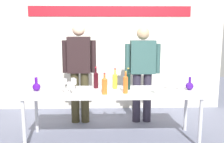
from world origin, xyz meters
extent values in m
plane|color=slate|center=(0.00, 0.00, 0.00)|extent=(10.00, 10.00, 0.00)
cube|color=silver|center=(0.00, 1.55, 1.50)|extent=(4.55, 0.10, 3.00)
cube|color=red|center=(0.00, 1.49, 1.97)|extent=(3.19, 0.01, 0.20)
cube|color=silver|center=(0.00, 0.00, 0.72)|extent=(2.49, 0.70, 0.04)
cylinder|color=silver|center=(-1.18, -0.30, 0.35)|extent=(0.05, 0.05, 0.70)
cylinder|color=silver|center=(1.18, -0.30, 0.35)|extent=(0.05, 0.05, 0.70)
cylinder|color=silver|center=(-1.18, 0.30, 0.35)|extent=(0.05, 0.05, 0.70)
cylinder|color=silver|center=(1.18, 0.30, 0.35)|extent=(0.05, 0.05, 0.70)
sphere|color=#470F8B|center=(-1.09, 0.03, 0.79)|extent=(0.11, 0.11, 0.11)
cylinder|color=#470F8B|center=(-1.09, 0.03, 0.89)|extent=(0.04, 0.04, 0.09)
sphere|color=#42168B|center=(1.13, 0.03, 0.79)|extent=(0.11, 0.11, 0.11)
cylinder|color=#42168B|center=(1.13, 0.03, 0.88)|extent=(0.04, 0.04, 0.09)
cylinder|color=#3B351F|center=(-0.63, 0.73, 0.44)|extent=(0.14, 0.14, 0.89)
cylinder|color=#3B351F|center=(-0.46, 0.73, 0.44)|extent=(0.14, 0.14, 0.89)
cube|color=black|center=(-0.54, 0.73, 1.19)|extent=(0.38, 0.22, 0.61)
cylinder|color=black|center=(-0.78, 0.73, 1.16)|extent=(0.09, 0.09, 0.55)
cylinder|color=black|center=(-0.30, 0.73, 1.16)|extent=(0.09, 0.09, 0.55)
sphere|color=beige|center=(-0.54, 0.73, 1.62)|extent=(0.22, 0.22, 0.22)
cylinder|color=#2D2837|center=(0.45, 0.73, 0.43)|extent=(0.14, 0.14, 0.87)
cylinder|color=#2D2837|center=(0.64, 0.73, 0.43)|extent=(0.14, 0.14, 0.87)
cube|color=#305452|center=(0.54, 0.73, 1.15)|extent=(0.42, 0.22, 0.56)
cylinder|color=#305452|center=(0.28, 0.73, 1.12)|extent=(0.09, 0.09, 0.51)
cylinder|color=#305452|center=(0.80, 0.73, 1.12)|extent=(0.09, 0.09, 0.51)
sphere|color=tan|center=(0.54, 0.73, 1.55)|extent=(0.22, 0.22, 0.22)
cylinder|color=orange|center=(-0.11, -0.18, 0.84)|extent=(0.08, 0.08, 0.20)
cone|color=orange|center=(-0.11, -0.18, 0.95)|extent=(0.08, 0.08, 0.03)
cylinder|color=orange|center=(-0.11, -0.18, 0.98)|extent=(0.02, 0.02, 0.07)
cylinder|color=#A92322|center=(-0.11, -0.18, 1.02)|extent=(0.03, 0.03, 0.02)
cylinder|color=black|center=(0.24, 0.09, 0.85)|extent=(0.07, 0.07, 0.23)
cone|color=black|center=(0.24, 0.09, 0.98)|extent=(0.07, 0.07, 0.03)
cylinder|color=black|center=(0.24, 0.09, 1.00)|extent=(0.03, 0.03, 0.08)
cylinder|color=gold|center=(0.24, 0.09, 1.05)|extent=(0.03, 0.03, 0.02)
cylinder|color=gold|center=(0.04, 0.15, 0.84)|extent=(0.07, 0.07, 0.20)
cone|color=gold|center=(0.04, 0.15, 0.95)|extent=(0.07, 0.07, 0.03)
cylinder|color=gold|center=(0.04, 0.15, 0.98)|extent=(0.02, 0.02, 0.08)
cylinder|color=#AD1B1D|center=(0.04, 0.15, 1.03)|extent=(0.03, 0.03, 0.02)
cylinder|color=#D36021|center=(0.18, -0.14, 0.85)|extent=(0.07, 0.07, 0.23)
cone|color=#D36021|center=(0.18, -0.14, 0.97)|extent=(0.07, 0.07, 0.03)
cylinder|color=#D36021|center=(0.18, -0.14, 1.00)|extent=(0.03, 0.03, 0.07)
cylinder|color=gold|center=(0.18, -0.14, 1.04)|extent=(0.03, 0.03, 0.02)
cylinder|color=#370A11|center=(-0.24, 0.19, 0.85)|extent=(0.07, 0.07, 0.22)
cone|color=#370A11|center=(-0.24, 0.19, 0.97)|extent=(0.07, 0.07, 0.03)
cylinder|color=#370A11|center=(-0.24, 0.19, 1.00)|extent=(0.02, 0.02, 0.08)
cylinder|color=red|center=(-0.24, 0.19, 1.05)|extent=(0.03, 0.03, 0.02)
cylinder|color=white|center=(-0.59, 0.20, 0.74)|extent=(0.06, 0.06, 0.00)
cylinder|color=white|center=(-0.59, 0.20, 0.77)|extent=(0.01, 0.01, 0.07)
cylinder|color=white|center=(-0.59, 0.20, 0.85)|extent=(0.06, 0.06, 0.08)
cylinder|color=white|center=(-0.70, 0.16, 0.74)|extent=(0.06, 0.06, 0.00)
cylinder|color=white|center=(-0.70, 0.16, 0.77)|extent=(0.01, 0.01, 0.07)
cylinder|color=white|center=(-0.70, 0.16, 0.85)|extent=(0.07, 0.07, 0.08)
cylinder|color=white|center=(-0.54, -0.20, 0.74)|extent=(0.06, 0.06, 0.00)
cylinder|color=white|center=(-0.54, -0.20, 0.78)|extent=(0.01, 0.01, 0.07)
cylinder|color=white|center=(-0.54, -0.20, 0.86)|extent=(0.06, 0.06, 0.09)
cylinder|color=white|center=(-0.60, -0.08, 0.74)|extent=(0.06, 0.06, 0.00)
cylinder|color=white|center=(-0.60, -0.08, 0.78)|extent=(0.01, 0.01, 0.08)
cylinder|color=white|center=(-0.60, -0.08, 0.85)|extent=(0.06, 0.06, 0.07)
cylinder|color=white|center=(-0.69, -0.12, 0.74)|extent=(0.06, 0.06, 0.00)
cylinder|color=white|center=(-0.69, -0.12, 0.78)|extent=(0.01, 0.01, 0.08)
cylinder|color=white|center=(-0.69, -0.12, 0.86)|extent=(0.07, 0.07, 0.08)
cylinder|color=white|center=(-0.56, 0.12, 0.74)|extent=(0.06, 0.06, 0.00)
cylinder|color=white|center=(-0.56, 0.12, 0.77)|extent=(0.01, 0.01, 0.07)
cylinder|color=white|center=(-0.56, 0.12, 0.85)|extent=(0.07, 0.07, 0.08)
cylinder|color=white|center=(1.00, 0.01, 0.74)|extent=(0.06, 0.06, 0.00)
cylinder|color=white|center=(1.00, 0.01, 0.77)|extent=(0.01, 0.01, 0.06)
cylinder|color=white|center=(1.00, 0.01, 0.84)|extent=(0.07, 0.07, 0.08)
cylinder|color=white|center=(0.58, -0.17, 0.74)|extent=(0.06, 0.06, 0.00)
cylinder|color=white|center=(0.58, -0.17, 0.77)|extent=(0.01, 0.01, 0.06)
cylinder|color=white|center=(0.58, -0.17, 0.84)|extent=(0.07, 0.07, 0.07)
cylinder|color=white|center=(0.83, 0.09, 0.74)|extent=(0.06, 0.06, 0.00)
cylinder|color=white|center=(0.83, 0.09, 0.77)|extent=(0.01, 0.01, 0.07)
cylinder|color=white|center=(0.83, 0.09, 0.85)|extent=(0.06, 0.06, 0.08)
camera|label=1|loc=(-0.10, -3.42, 1.57)|focal=39.29mm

